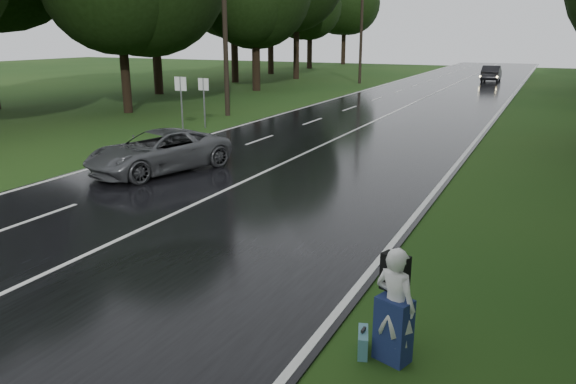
# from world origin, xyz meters

# --- Properties ---
(ground) EXTENTS (160.00, 160.00, 0.00)m
(ground) POSITION_xyz_m (0.00, 0.00, 0.00)
(ground) COLOR #1F3C12
(ground) RESTS_ON ground
(road) EXTENTS (12.00, 140.00, 0.04)m
(road) POSITION_xyz_m (0.00, 20.00, 0.02)
(road) COLOR black
(road) RESTS_ON ground
(lane_center) EXTENTS (0.12, 140.00, 0.01)m
(lane_center) POSITION_xyz_m (0.00, 20.00, 0.04)
(lane_center) COLOR silver
(lane_center) RESTS_ON road
(grey_car) EXTENTS (3.77, 5.55, 1.41)m
(grey_car) POSITION_xyz_m (-3.34, 7.37, 0.75)
(grey_car) COLOR #484A4D
(grey_car) RESTS_ON road
(far_car) EXTENTS (1.76, 4.78, 1.56)m
(far_car) POSITION_xyz_m (2.78, 51.92, 0.82)
(far_car) COLOR black
(far_car) RESTS_ON road
(hitchhiker) EXTENTS (0.75, 0.72, 1.78)m
(hitchhiker) POSITION_xyz_m (7.01, -0.22, 0.82)
(hitchhiker) COLOR silver
(hitchhiker) RESTS_ON ground
(suitcase) EXTENTS (0.29, 0.52, 0.36)m
(suitcase) POSITION_xyz_m (6.57, -0.25, 0.18)
(suitcase) COLOR teal
(suitcase) RESTS_ON ground
(utility_pole_mid) EXTENTS (1.80, 0.28, 10.81)m
(utility_pole_mid) POSITION_xyz_m (-8.50, 20.09, 0.00)
(utility_pole_mid) COLOR black
(utility_pole_mid) RESTS_ON ground
(utility_pole_far) EXTENTS (1.80, 0.28, 9.32)m
(utility_pole_far) POSITION_xyz_m (-8.50, 44.24, 0.00)
(utility_pole_far) COLOR black
(utility_pole_far) RESTS_ON ground
(road_sign_a) EXTENTS (0.65, 0.10, 2.70)m
(road_sign_a) POSITION_xyz_m (-7.20, 13.96, 0.00)
(road_sign_a) COLOR white
(road_sign_a) RESTS_ON ground
(road_sign_b) EXTENTS (0.60, 0.10, 2.50)m
(road_sign_b) POSITION_xyz_m (-7.20, 15.84, 0.00)
(road_sign_b) COLOR white
(road_sign_b) RESTS_ON ground
(tree_left_d) EXTENTS (8.60, 8.60, 13.44)m
(tree_left_d) POSITION_xyz_m (-14.65, 18.52, 0.00)
(tree_left_d) COLOR black
(tree_left_d) RESTS_ON ground
(tree_left_e) EXTENTS (8.72, 8.72, 13.63)m
(tree_left_e) POSITION_xyz_m (-14.14, 33.77, 0.00)
(tree_left_e) COLOR black
(tree_left_e) RESTS_ON ground
(tree_left_f) EXTENTS (11.67, 11.67, 18.23)m
(tree_left_f) POSITION_xyz_m (-16.37, 46.52, 0.00)
(tree_left_f) COLOR black
(tree_left_f) RESTS_ON ground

